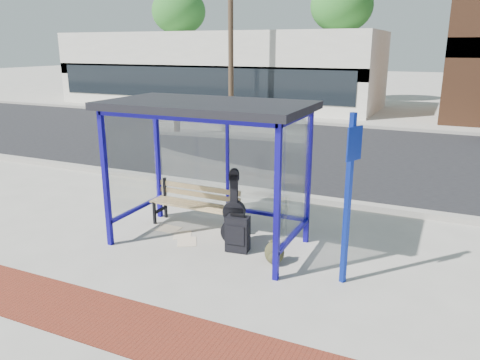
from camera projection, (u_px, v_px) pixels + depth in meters
The scene contains 19 objects.
ground at pixel (209, 243), 8.05m from camera, with size 120.00×120.00×0.00m, color #B2ADA0.
brick_paver_strip at pixel (109, 320), 5.78m from camera, with size 60.00×1.00×0.01m, color maroon.
curb_near at pixel (270, 193), 10.57m from camera, with size 60.00×0.25×0.12m, color gray.
street_asphalt at pixel (327, 151), 15.04m from camera, with size 60.00×10.00×0.00m, color black.
curb_far at pixel (358, 126), 19.49m from camera, with size 60.00×0.25×0.12m, color gray.
far_sidewalk at pixel (366, 121), 21.16m from camera, with size 60.00×4.00×0.01m, color #B2ADA0.
bus_shelter at pixel (209, 123), 7.54m from camera, with size 3.30×1.80×2.42m.
storefront_white at pixel (218, 69), 26.82m from camera, with size 18.00×6.04×4.00m.
tree_left at pixel (179, 12), 31.37m from camera, with size 3.60×3.60×7.03m.
tree_mid at pixel (342, 7), 26.97m from camera, with size 3.60×3.60×7.03m.
utility_pole_west at pixel (231, 26), 21.03m from camera, with size 1.60×0.24×8.00m.
bench at pixel (196, 203), 8.70m from camera, with size 1.73×0.45×0.82m.
guitar_bag at pixel (234, 219), 7.90m from camera, with size 0.47×0.25×1.25m.
suitcase at pixel (238, 234), 7.65m from camera, with size 0.40×0.29×0.66m.
backpack at pixel (274, 253), 7.23m from camera, with size 0.36×0.34×0.37m.
sign_post at pixel (349, 191), 6.35m from camera, with size 0.16×0.29×2.44m.
newspaper_a at pixel (168, 229), 8.67m from camera, with size 0.42×0.33×0.01m, color white.
newspaper_b at pixel (182, 235), 8.38m from camera, with size 0.40×0.31×0.01m, color white.
newspaper_c at pixel (187, 242), 8.09m from camera, with size 0.41×0.33×0.01m, color white.
Camera 1 is at (3.58, -6.54, 3.27)m, focal length 35.00 mm.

